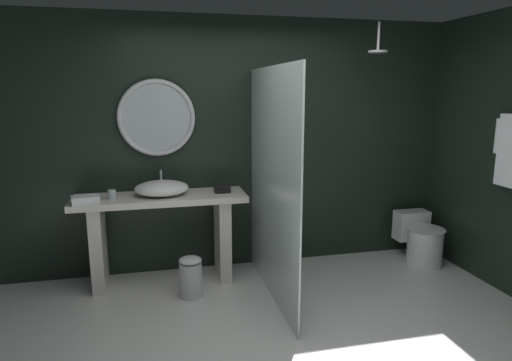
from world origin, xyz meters
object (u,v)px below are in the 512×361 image
vessel_sink (162,188)px  tumbler_cup (112,195)px  rain_shower_head (378,49)px  toilet (421,240)px  round_wall_mirror (157,118)px  waste_bin (191,277)px  folded_hand_towel (85,200)px  tissue_box (222,189)px

vessel_sink → tumbler_cup: bearing=-173.2°
rain_shower_head → toilet: 2.12m
round_wall_mirror → waste_bin: 1.57m
tumbler_cup → waste_bin: bearing=-27.4°
vessel_sink → folded_hand_towel: 0.69m
tissue_box → waste_bin: tissue_box is taller
rain_shower_head → folded_hand_towel: rain_shower_head is taller
vessel_sink → tissue_box: 0.58m
waste_bin → folded_hand_towel: 1.17m
rain_shower_head → round_wall_mirror: bearing=167.4°
vessel_sink → tissue_box: size_ratio=3.34×
vessel_sink → toilet: 2.85m
tumbler_cup → waste_bin: 1.05m
tumbler_cup → waste_bin: tumbler_cup is taller
vessel_sink → tissue_box: (0.58, -0.01, -0.03)m
vessel_sink → tumbler_cup: 0.46m
rain_shower_head → folded_hand_towel: 3.05m
waste_bin → toilet: bearing=6.0°
tumbler_cup → round_wall_mirror: size_ratio=0.12×
tumbler_cup → waste_bin: size_ratio=0.24×
rain_shower_head → tumbler_cup: bearing=176.1°
tissue_box → rain_shower_head: bearing=-8.4°
tissue_box → waste_bin: 0.90m
toilet → folded_hand_towel: size_ratio=2.51×
tumbler_cup → toilet: 3.28m
waste_bin → folded_hand_towel: (-0.89, 0.25, 0.72)m
toilet → waste_bin: 2.55m
folded_hand_towel → vessel_sink: bearing=12.5°
round_wall_mirror → vessel_sink: bearing=-86.2°
round_wall_mirror → folded_hand_towel: (-0.66, -0.39, -0.69)m
vessel_sink → folded_hand_towel: size_ratio=2.19×
tissue_box → rain_shower_head: size_ratio=0.55×
vessel_sink → folded_hand_towel: (-0.67, -0.15, -0.04)m
vessel_sink → folded_hand_towel: vessel_sink is taller
tissue_box → vessel_sink: bearing=179.3°
tissue_box → round_wall_mirror: (-0.60, 0.25, 0.69)m
toilet → waste_bin: bearing=-174.0°
vessel_sink → round_wall_mirror: 0.70m
toilet → folded_hand_towel: (-3.43, -0.01, 0.66)m
vessel_sink → waste_bin: (0.22, -0.40, -0.76)m
tissue_box → toilet: size_ratio=0.26×
rain_shower_head → waste_bin: (-1.85, -0.18, -2.06)m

